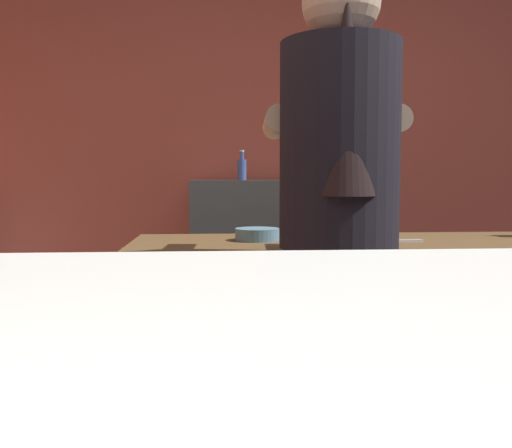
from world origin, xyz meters
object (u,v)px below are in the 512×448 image
at_px(bartender, 339,223).
at_px(bottle_olive_oil, 339,167).
at_px(mixing_bowl, 257,234).
at_px(chefs_knife, 390,241).
at_px(bottle_hot_sauce, 242,168).

xyz_separation_m(bartender, bottle_olive_oil, (0.35, 1.62, 0.19)).
height_order(mixing_bowl, chefs_knife, mixing_bowl).
height_order(bartender, chefs_knife, bartender).
height_order(bartender, bottle_olive_oil, bartender).
bearing_deg(mixing_bowl, bartender, -68.21).
distance_m(bartender, bottle_hot_sauce, 1.67).
xyz_separation_m(bartender, chefs_knife, (0.28, 0.41, -0.10)).
bearing_deg(bottle_olive_oil, mixing_bowl, -116.14).
height_order(mixing_bowl, bottle_olive_oil, bottle_olive_oil).
bearing_deg(bottle_olive_oil, bartender, -102.28).
bearing_deg(mixing_bowl, chefs_knife, -10.49).
xyz_separation_m(mixing_bowl, bottle_olive_oil, (0.55, 1.12, 0.27)).
relative_size(bartender, bottle_hot_sauce, 10.12).
xyz_separation_m(chefs_knife, bottle_hot_sauce, (-0.48, 1.24, 0.28)).
bearing_deg(bartender, bottle_olive_oil, -9.18).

